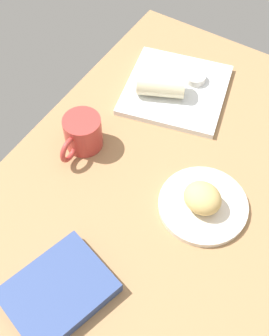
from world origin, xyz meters
The scene contains 8 objects.
dining_table centered at (0.00, 0.00, 2.00)cm, with size 110.00×90.00×4.00cm, color #9E754C.
round_plate centered at (0.37, -1.34, 4.70)cm, with size 19.78×19.78×1.40cm, color silver.
scone_pastry centered at (-0.67, -1.05, 8.41)cm, with size 8.43×7.47×6.02cm, color tan.
square_plate centered at (27.80, 20.83, 4.80)cm, with size 25.92×25.92×1.60cm, color white.
sauce_cup centered at (32.78, 17.80, 6.68)cm, with size 5.62×5.62×2.00cm.
breakfast_wrap centered at (23.81, 23.25, 8.70)cm, with size 6.20×6.20×12.17cm, color beige.
book_stack centered at (-32.43, 13.62, 5.55)cm, with size 23.26×20.38×3.11cm.
coffee_mug centered at (0.28, 31.21, 8.39)cm, with size 13.63×9.02×8.57cm.
Camera 1 is at (-48.23, -13.60, 87.66)cm, focal length 46.23 mm.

